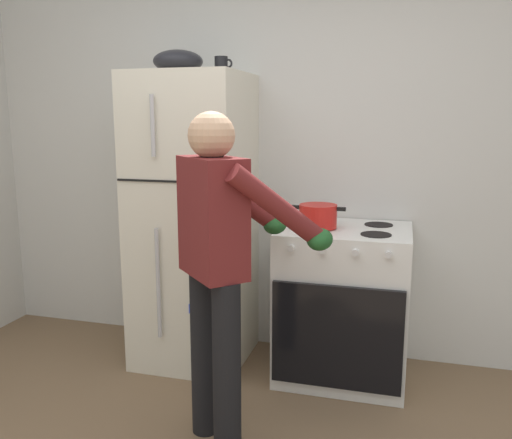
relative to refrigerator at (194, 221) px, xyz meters
The scene contains 7 objects.
kitchen_wall_back 0.79m from the refrigerator, 35.31° to the left, with size 6.00×0.10×2.70m, color silver.
refrigerator is the anchor object (origin of this frame).
stove_range 1.07m from the refrigerator, ahead, with size 0.76×0.67×0.93m.
person_cook 1.00m from the refrigerator, 60.51° to the right, with size 0.72×0.75×1.60m.
red_pot 0.81m from the refrigerator, ahead, with size 0.32×0.22×0.14m.
coffee_mug 0.99m from the refrigerator, 15.40° to the left, with size 0.11×0.08×0.10m.
mixing_bowl 0.99m from the refrigerator, behind, with size 0.30×0.30×0.14m, color black.
Camera 1 is at (0.75, -1.56, 1.57)m, focal length 37.55 mm.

